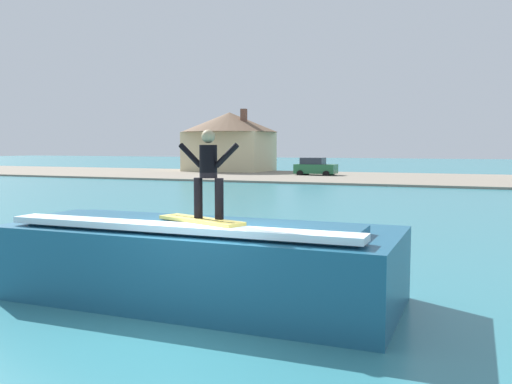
{
  "coord_description": "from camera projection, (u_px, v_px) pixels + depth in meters",
  "views": [
    {
      "loc": [
        4.32,
        -7.89,
        2.97
      ],
      "look_at": [
        -0.59,
        4.31,
        1.87
      ],
      "focal_mm": 38.39,
      "sensor_mm": 36.0,
      "label": 1
    }
  ],
  "objects": [
    {
      "name": "shoreline_bank",
      "position": [
        423.0,
        179.0,
        48.23
      ],
      "size": [
        120.0,
        18.24,
        0.17
      ],
      "color": "gray",
      "rests_on": "ground_plane"
    },
    {
      "name": "surfboard",
      "position": [
        201.0,
        220.0,
        9.88
      ],
      "size": [
        1.9,
        1.07,
        0.06
      ],
      "color": "#EAD159",
      "rests_on": "wave_crest"
    },
    {
      "name": "ground_plane",
      "position": [
        193.0,
        324.0,
        9.15
      ],
      "size": [
        260.0,
        260.0,
        0.0
      ],
      "primitive_type": "plane",
      "color": "teal"
    },
    {
      "name": "car_near_shore",
      "position": [
        315.0,
        167.0,
        53.44
      ],
      "size": [
        4.0,
        2.3,
        1.86
      ],
      "color": "#23663D",
      "rests_on": "ground_plane"
    },
    {
      "name": "wave_crest",
      "position": [
        200.0,
        261.0,
        10.59
      ],
      "size": [
        7.57,
        3.12,
        1.6
      ],
      "color": "#1C5675",
      "rests_on": "ground_plane"
    },
    {
      "name": "house_with_chimney",
      "position": [
        230.0,
        138.0,
        62.44
      ],
      "size": [
        11.05,
        11.05,
        7.1
      ],
      "color": "beige",
      "rests_on": "ground_plane"
    },
    {
      "name": "surfer",
      "position": [
        208.0,
        169.0,
        9.8
      ],
      "size": [
        1.19,
        0.32,
        1.6
      ],
      "color": "black",
      "rests_on": "surfboard"
    }
  ]
}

